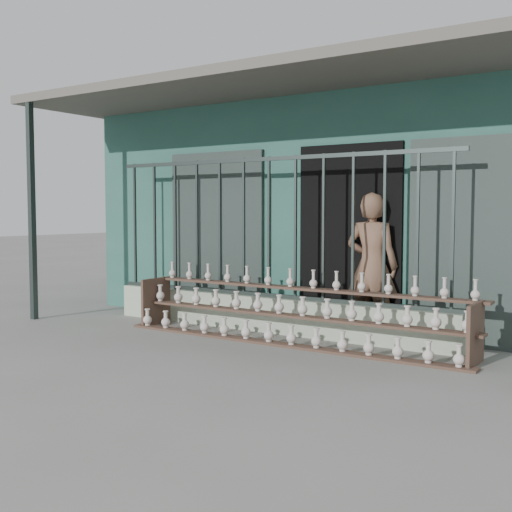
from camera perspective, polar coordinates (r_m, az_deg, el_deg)
The scene contains 6 objects.
ground at distance 7.31m, azimuth -4.38°, elevation -8.31°, with size 60.00×60.00×0.00m, color slate.
workshop_building at distance 10.79m, azimuth 9.57°, elevation 4.30°, with size 7.40×6.60×3.21m.
parapet_wall at distance 8.31m, azimuth 1.15°, elevation -5.21°, with size 5.00×0.20×0.45m, color #B0BFA4.
security_fence at distance 8.21m, azimuth 1.16°, elevation 2.55°, with size 5.00×0.04×1.80m.
shelf_rack at distance 7.65m, azimuth 3.06°, elevation -4.97°, with size 4.50×0.68×0.85m.
elderly_woman at distance 7.97m, azimuth 10.27°, elevation -0.85°, with size 0.65×0.43×1.78m, color brown.
Camera 1 is at (4.39, -5.63, 1.56)m, focal length 45.00 mm.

